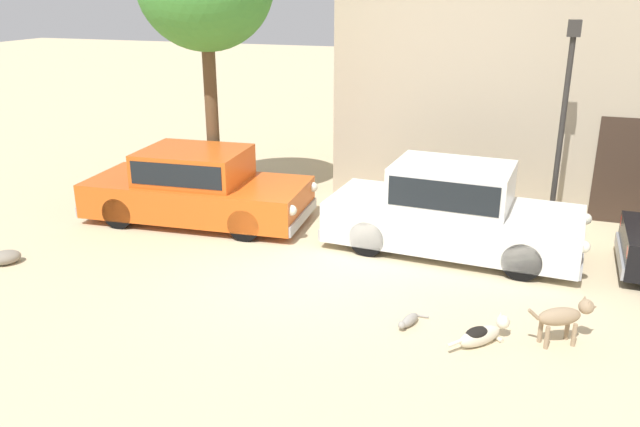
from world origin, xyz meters
TOP-DOWN VIEW (x-y plane):
  - ground_plane at (0.00, 0.00)m, footprint 80.00×80.00m
  - parked_sedan_nearest at (-2.84, 1.49)m, footprint 4.58×2.12m
  - parked_sedan_second at (2.16, 1.49)m, footprint 4.55×2.00m
  - stray_dog_spotted at (3.02, -1.59)m, footprint 0.78×0.84m
  - stray_dog_tan at (4.01, -1.23)m, footprint 0.89×0.54m
  - stray_cat at (2.01, -1.41)m, footprint 0.35×0.55m
  - street_lamp at (3.84, 2.90)m, footprint 0.22×0.22m
  - rubble_pile at (-4.87, -1.51)m, footprint 0.61×0.62m

SIDE VIEW (x-z plane):
  - ground_plane at x=0.00m, z-range 0.00..0.00m
  - stray_cat at x=2.01m, z-range 0.00..0.16m
  - rubble_pile at x=-4.87m, z-range 0.00..0.23m
  - stray_dog_spotted at x=3.02m, z-range -0.02..0.33m
  - stray_dog_tan at x=4.01m, z-range 0.08..0.72m
  - parked_sedan_nearest at x=-2.84m, z-range -0.01..1.43m
  - parked_sedan_second at x=2.16m, z-range -0.02..1.55m
  - street_lamp at x=3.84m, z-range 0.54..4.44m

